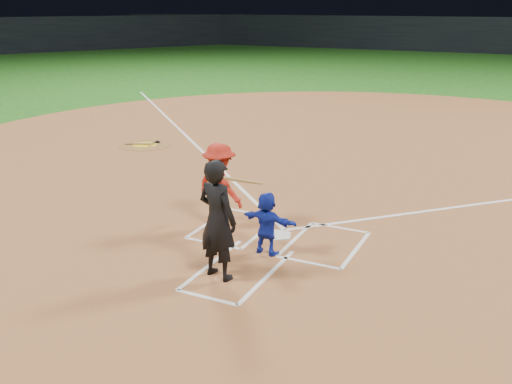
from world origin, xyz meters
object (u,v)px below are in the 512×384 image
at_px(catcher, 267,223).
at_px(batter_at_plate, 220,187).
at_px(umpire, 218,220).
at_px(on_deck_circle, 145,145).
at_px(home_plate, 278,235).

height_order(catcher, batter_at_plate, batter_at_plate).
relative_size(umpire, batter_at_plate, 1.15).
bearing_deg(umpire, on_deck_circle, -33.30).
xyz_separation_m(umpire, batter_at_plate, (-1.05, 1.93, -0.13)).
bearing_deg(catcher, home_plate, -74.62).
xyz_separation_m(catcher, umpire, (-0.33, -1.21, 0.43)).
xyz_separation_m(home_plate, batter_at_plate, (-1.24, -0.15, 0.88)).
bearing_deg(batter_at_plate, on_deck_circle, 137.68).
bearing_deg(catcher, umpire, 80.58).
xyz_separation_m(home_plate, on_deck_circle, (-6.97, 5.07, -0.00)).
distance_m(on_deck_circle, umpire, 9.90).
xyz_separation_m(home_plate, umpire, (-0.19, -2.07, 1.02)).
distance_m(home_plate, umpire, 2.31).
height_order(home_plate, umpire, umpire).
distance_m(home_plate, batter_at_plate, 1.53).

